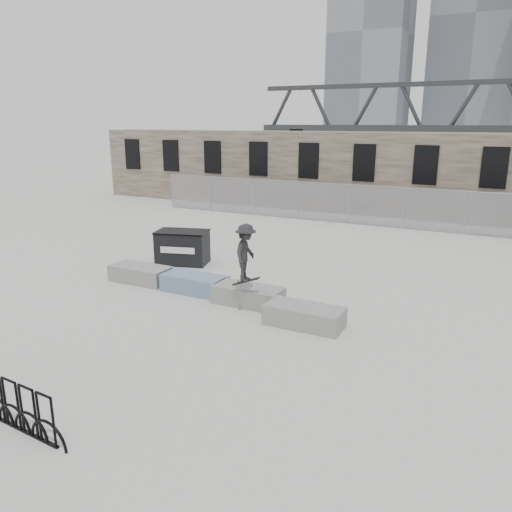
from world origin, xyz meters
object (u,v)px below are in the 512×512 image
Objects in this scene: planter_far_left at (140,273)px; planter_center_left at (195,283)px; dumpster at (183,247)px; planter_offset at (304,315)px; planter_center_right at (248,295)px; skateboarder at (246,253)px.

planter_far_left and planter_center_left have the same top height.
dumpster reaches higher than planter_far_left.
dumpster is at bearing 150.99° from planter_offset.
planter_offset is 7.04m from dumpster.
planter_center_left is 4.08m from planter_offset.
planter_center_left and planter_center_right have the same top height.
planter_offset is at bearing -13.24° from planter_center_left.
planter_offset is 0.95× the size of dumpster.
planter_offset is at bearing -20.08° from planter_center_right.
planter_center_right is at bearing -49.30° from dumpster.
planter_center_right is (1.96, -0.20, 0.00)m from planter_center_left.
dumpster is (-0.03, 2.44, 0.33)m from planter_far_left.
dumpster is (-4.13, 2.67, 0.33)m from planter_center_right.
planter_far_left is 4.11m from planter_center_right.
skateboarder reaches higher than dumpster.
skateboarder is (-1.83, 0.27, 1.37)m from planter_offset.
planter_far_left is 6.19m from planter_offset.
planter_far_left is at bearing 178.99° from planter_center_left.
planter_center_right is at bearing 13.01° from skateboarder.
planter_far_left is 2.15m from planter_center_left.
skateboarder is (4.29, -0.70, 1.37)m from planter_far_left.
skateboarder reaches higher than planter_offset.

